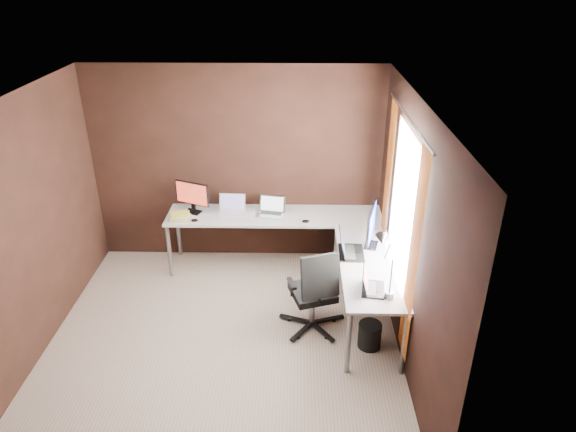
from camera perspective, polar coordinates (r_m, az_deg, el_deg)
The scene contains 15 objects.
room at distance 4.82m, azimuth -3.87°, elevation -1.65°, with size 3.60×3.60×2.50m.
desk at distance 5.94m, azimuth 1.87°, elevation -2.32°, with size 2.65×2.25×0.73m.
drawer_pedestal at distance 6.26m, azimuth 7.20°, elevation -4.89°, with size 0.42×0.50×0.60m, color silver.
monitor_left at distance 6.41m, azimuth -10.60°, elevation 2.27°, with size 0.43×0.22×0.40m.
monitor_right at distance 5.61m, azimuth 9.23°, elevation -0.97°, with size 0.19×0.54×0.45m.
laptop_white at distance 6.41m, azimuth -6.26°, elevation 0.82°, with size 0.34×0.25×0.22m.
laptop_silver at distance 6.33m, azimuth -1.88°, elevation 0.63°, with size 0.36×0.29×0.22m.
laptop_black_big at distance 5.52m, azimuth 6.69°, elevation -3.66°, with size 0.28×0.38×0.25m.
laptop_black_small at distance 4.98m, azimuth 9.12°, elevation -7.65°, with size 0.25×0.33×0.20m.
book_stack at distance 6.34m, azimuth -11.94°, elevation -0.04°, with size 0.27×0.23×0.08m.
mouse_left at distance 6.26m, azimuth -10.35°, elevation -0.47°, with size 0.09×0.06×0.03m, color black.
mouse_corner at distance 6.14m, azimuth 1.99°, elevation -0.58°, with size 0.09×0.06×0.04m, color black.
desk_lamp at distance 4.76m, azimuth 10.65°, elevation -4.50°, with size 0.20×0.23×0.64m.
office_chair at distance 5.49m, azimuth 2.85°, elevation -9.90°, with size 0.55×0.58×0.99m.
wastebasket at distance 5.41m, azimuth 9.05°, elevation -12.94°, with size 0.24×0.24×0.27m, color black.
Camera 1 is at (0.75, -4.15, 3.56)m, focal length 32.00 mm.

